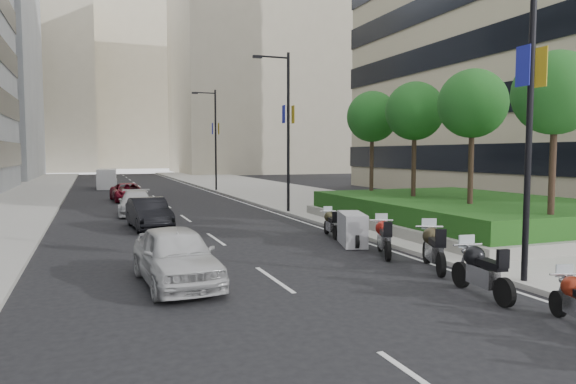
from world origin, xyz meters
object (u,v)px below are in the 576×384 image
lamp_post_0 (526,88)px  delivery_van (107,180)px  motorcycle_6 (331,223)px  car_a (176,255)px  car_c (136,203)px  motorcycle_4 (384,237)px  car_d (128,192)px  motorcycle_3 (433,248)px  car_b (149,213)px  lamp_post_2 (214,135)px  motorcycle_5 (352,229)px  lamp_post_1 (286,124)px  motorcycle_2 (480,270)px

lamp_post_0 → delivery_van: bearing=101.7°
motorcycle_6 → car_a: bearing=139.0°
lamp_post_0 → car_c: (-7.93, 19.70, -4.40)m
motorcycle_4 → car_c: bearing=47.2°
lamp_post_0 → motorcycle_4: size_ratio=4.11×
motorcycle_4 → car_d: bearing=38.6°
lamp_post_0 → car_a: bearing=157.2°
motorcycle_3 → motorcycle_6: size_ratio=1.13×
car_a → car_b: size_ratio=1.04×
car_a → car_b: (0.37, 10.40, -0.06)m
car_c → car_b: bearing=-84.5°
lamp_post_2 → motorcycle_5: bearing=-92.4°
lamp_post_2 → car_a: size_ratio=2.02×
motorcycle_6 → delivery_van: size_ratio=0.45×
motorcycle_4 → motorcycle_5: motorcycle_5 is taller
motorcycle_6 → car_d: (-6.73, 19.43, 0.09)m
lamp_post_2 → car_a: (-8.21, -31.55, -4.31)m
lamp_post_1 → motorcycle_6: size_ratio=4.40×
motorcycle_2 → delivery_van: 43.59m
car_d → lamp_post_0: bearing=-78.8°
motorcycle_2 → car_d: (-6.24, 28.67, 0.01)m
motorcycle_2 → car_d: car_d is taller
motorcycle_2 → car_b: 15.51m
motorcycle_5 → delivery_van: 36.62m
motorcycle_4 → car_c: 16.45m
motorcycle_2 → motorcycle_4: (0.43, 5.06, -0.02)m
motorcycle_4 → car_a: bearing=123.0°
motorcycle_4 → car_a: size_ratio=0.49×
motorcycle_4 → car_d: size_ratio=0.47×
motorcycle_4 → motorcycle_3: bearing=-150.2°
motorcycle_2 → car_a: car_a is taller
lamp_post_2 → motorcycle_3: size_ratio=3.90×
motorcycle_3 → car_b: size_ratio=0.54×
motorcycle_6 → motorcycle_2: bearing=-171.5°
lamp_post_2 → delivery_van: (-8.85, 7.64, -4.19)m
car_d → motorcycle_2: bearing=-82.0°
motorcycle_2 → delivery_van: size_ratio=0.52×
motorcycle_3 → car_a: car_a is taller
car_a → car_b: 10.41m
motorcycle_3 → delivery_van: (-8.01, 40.21, 0.22)m
lamp_post_0 → motorcycle_5: bearing=100.0°
lamp_post_1 → motorcycle_5: 11.17m
car_a → delivery_van: bearing=87.1°
motorcycle_5 → car_a: 7.78m
car_d → car_a: bearing=-95.2°
motorcycle_5 → motorcycle_6: 2.09m
lamp_post_1 → motorcycle_3: 15.24m
car_a → car_d: size_ratio=0.96×
motorcycle_5 → lamp_post_2: bearing=14.9°
car_d → motorcycle_5: bearing=-77.2°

